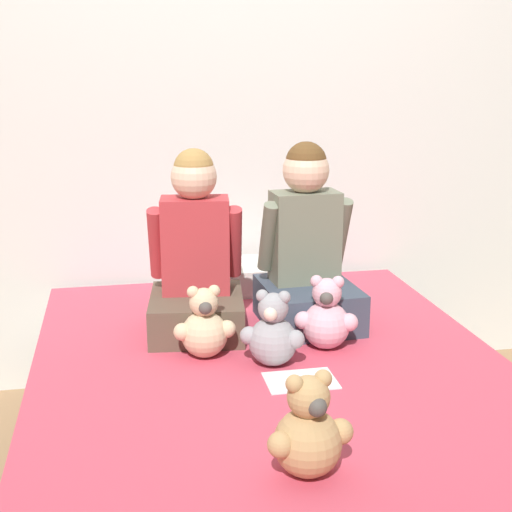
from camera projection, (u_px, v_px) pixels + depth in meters
ground_plane at (273, 498)px, 2.35m from camera, size 14.00×14.00×0.00m
wall_behind_bed at (222, 97)px, 3.01m from camera, size 8.00×0.06×2.50m
bed at (273, 434)px, 2.29m from camera, size 1.51×1.92×0.47m
child_on_left at (196, 262)px, 2.47m from camera, size 0.36×0.39×0.64m
child_on_right at (307, 255)px, 2.55m from camera, size 0.34×0.39×0.65m
teddy_bear_held_by_left_child at (204, 327)px, 2.27m from camera, size 0.20×0.15×0.24m
teddy_bear_held_by_right_child at (326, 318)px, 2.34m from camera, size 0.20×0.16×0.25m
teddy_bear_between_children at (273, 334)px, 2.21m from camera, size 0.19×0.15×0.24m
teddy_bear_at_foot_of_bed at (308, 433)px, 1.61m from camera, size 0.21×0.16×0.25m
pillow_at_headboard at (233, 277)px, 2.96m from camera, size 0.46×0.27×0.11m
sign_card at (301, 381)px, 2.12m from camera, size 0.21×0.15×0.00m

